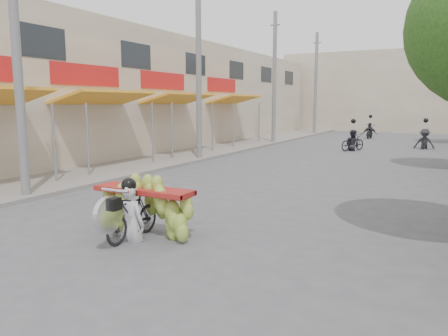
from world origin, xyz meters
TOP-DOWN VIEW (x-y plane):
  - ground at (0.00, 0.00)m, footprint 120.00×120.00m
  - sidewalk_left at (-7.00, 15.00)m, footprint 4.00×60.00m
  - shophouse_row_left at (-11.98, 13.98)m, footprint 9.77×40.00m
  - far_building at (0.00, 38.00)m, footprint 20.00×6.00m
  - utility_pole_near at (-5.40, 3.00)m, footprint 0.60×0.24m
  - utility_pole_mid at (-5.40, 12.00)m, footprint 0.60×0.24m
  - utility_pole_far at (-5.40, 21.00)m, footprint 0.60×0.24m
  - utility_pole_back at (-5.40, 30.00)m, footprint 0.60×0.24m
  - banana_motorbike at (-0.59, 1.73)m, footprint 2.20×1.74m
  - bg_motorbike_a at (-0.14, 19.11)m, footprint 1.28×1.74m
  - bg_motorbike_b at (3.21, 21.94)m, footprint 1.07×1.61m
  - bg_motorbike_c at (-0.74, 27.94)m, footprint 0.98×1.74m

SIDE VIEW (x-z plane):
  - ground at x=0.00m, z-range 0.00..0.00m
  - sidewalk_left at x=-7.00m, z-range 0.00..0.12m
  - banana_motorbike at x=-0.59m, z-range -0.31..1.66m
  - bg_motorbike_a at x=-0.14m, z-range -0.24..1.71m
  - bg_motorbike_c at x=-0.74m, z-range -0.20..1.75m
  - bg_motorbike_b at x=3.21m, z-range -0.11..1.84m
  - shophouse_row_left at x=-11.98m, z-range 0.00..6.00m
  - far_building at x=0.00m, z-range 0.00..7.00m
  - utility_pole_near at x=-5.40m, z-range 0.03..8.03m
  - utility_pole_mid at x=-5.40m, z-range 0.03..8.03m
  - utility_pole_far at x=-5.40m, z-range 0.03..8.03m
  - utility_pole_back at x=-5.40m, z-range 0.03..8.03m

